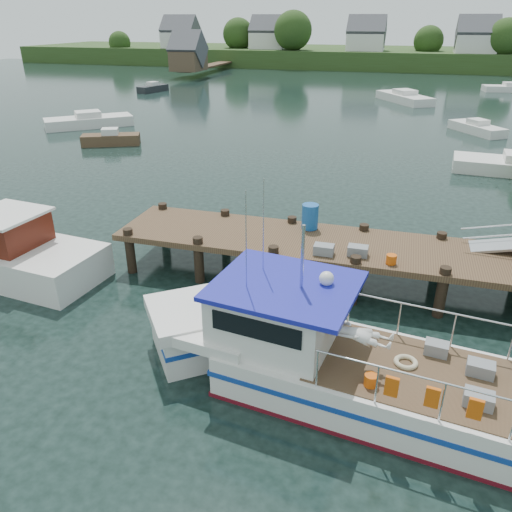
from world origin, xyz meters
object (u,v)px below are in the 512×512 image
(moored_b, at_px, (477,128))
(moored_e, at_px, (153,88))
(moored_rowboat, at_px, (111,139))
(lobster_boat, at_px, (326,357))
(moored_far, at_px, (511,88))
(moored_a, at_px, (89,121))
(moored_d, at_px, (404,97))

(moored_b, xyz_separation_m, moored_e, (-34.28, 14.28, 0.03))
(moored_rowboat, distance_m, moored_b, 26.94)
(lobster_boat, xyz_separation_m, moored_e, (-27.92, 46.16, -0.45))
(moored_far, bearing_deg, moored_a, -162.60)
(lobster_boat, height_order, moored_far, lobster_boat)
(moored_far, xyz_separation_m, moored_d, (-11.92, -11.93, 0.07))
(moored_rowboat, xyz_separation_m, moored_b, (24.49, 11.22, -0.03))
(lobster_boat, height_order, moored_d, lobster_boat)
(moored_d, bearing_deg, moored_e, 176.79)
(moored_rowboat, xyz_separation_m, moored_a, (-5.03, 5.05, 0.04))
(moored_rowboat, xyz_separation_m, moored_e, (-9.79, 25.50, -0.00))
(moored_b, bearing_deg, moored_d, 131.13)
(lobster_boat, relative_size, moored_b, 2.10)
(lobster_boat, xyz_separation_m, moored_a, (-23.15, 25.72, -0.41))
(moored_b, xyz_separation_m, moored_d, (-5.64, 14.32, 0.08))
(moored_a, relative_size, moored_b, 1.37)
(moored_far, relative_size, moored_a, 1.00)
(moored_d, bearing_deg, moored_a, -142.67)
(moored_a, bearing_deg, moored_e, 81.79)
(moored_rowboat, distance_m, moored_d, 31.74)
(lobster_boat, height_order, moored_a, lobster_boat)
(lobster_boat, distance_m, moored_rowboat, 27.49)
(moored_far, distance_m, moored_a, 48.29)
(moored_rowboat, height_order, moored_d, moored_d)
(moored_rowboat, height_order, moored_b, moored_rowboat)
(moored_far, height_order, moored_a, moored_a)
(lobster_boat, xyz_separation_m, moored_rowboat, (-18.13, 20.67, -0.45))
(moored_d, height_order, moored_e, moored_d)
(moored_far, bearing_deg, moored_e, 171.69)
(lobster_boat, distance_m, moored_e, 53.95)
(moored_e, bearing_deg, moored_far, 22.05)
(lobster_boat, xyz_separation_m, moored_d, (0.72, 46.21, -0.40))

